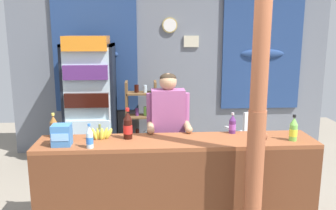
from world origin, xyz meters
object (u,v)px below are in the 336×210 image
object	(u,v)px
soda_bottle_grape_soda	(232,124)
soda_bottle_cola	(128,126)
timber_post	(257,117)
bottle_shelf_rack	(141,118)
stall_counter	(178,178)
drink_fridge	(90,96)
soda_bottle_iced_tea	(54,127)
snack_box_biscuit	(62,135)
soda_bottle_lime_soda	(293,130)
banana_bunch	(100,134)
plastic_lawn_chair	(248,134)
shopkeeper	(168,124)
soda_bottle_water	(90,138)

from	to	relation	value
soda_bottle_grape_soda	soda_bottle_cola	bearing A→B (deg)	-173.77
timber_post	bottle_shelf_rack	bearing A→B (deg)	112.41
soda_bottle_grape_soda	stall_counter	bearing A→B (deg)	-153.58
stall_counter	timber_post	distance (m)	1.01
bottle_shelf_rack	soda_bottle_cola	bearing A→B (deg)	-93.40
drink_fridge	stall_counter	bearing A→B (deg)	-60.17
soda_bottle_cola	soda_bottle_grape_soda	size ratio (longest dim) A/B	1.42
soda_bottle_iced_tea	stall_counter	bearing A→B (deg)	-12.87
bottle_shelf_rack	soda_bottle_iced_tea	xyz separation A→B (m)	(-0.86, -1.87, 0.39)
snack_box_biscuit	timber_post	bearing A→B (deg)	-10.96
drink_fridge	soda_bottle_grape_soda	distance (m)	2.37
soda_bottle_lime_soda	soda_bottle_iced_tea	bearing A→B (deg)	173.37
soda_bottle_grape_soda	banana_bunch	bearing A→B (deg)	-174.74
stall_counter	soda_bottle_lime_soda	distance (m)	1.23
timber_post	plastic_lawn_chair	xyz separation A→B (m)	(0.54, 2.01, -0.76)
shopkeeper	banana_bunch	size ratio (longest dim) A/B	5.78
soda_bottle_iced_tea	snack_box_biscuit	distance (m)	0.31
shopkeeper	bottle_shelf_rack	bearing A→B (deg)	101.36
drink_fridge	banana_bunch	world-z (taller)	drink_fridge
bottle_shelf_rack	soda_bottle_iced_tea	world-z (taller)	bottle_shelf_rack
soda_bottle_lime_soda	snack_box_biscuit	world-z (taller)	soda_bottle_lime_soda
soda_bottle_lime_soda	banana_bunch	xyz separation A→B (m)	(-1.89, 0.17, -0.05)
stall_counter	timber_post	size ratio (longest dim) A/B	1.05
plastic_lawn_chair	bottle_shelf_rack	bearing A→B (deg)	163.42
soda_bottle_iced_tea	bottle_shelf_rack	bearing A→B (deg)	65.15
timber_post	soda_bottle_grape_soda	distance (m)	0.67
stall_counter	soda_bottle_lime_soda	xyz separation A→B (m)	(1.13, 0.01, 0.47)
stall_counter	banana_bunch	size ratio (longest dim) A/B	10.40
bottle_shelf_rack	snack_box_biscuit	xyz separation A→B (m)	(-0.73, -2.14, 0.39)
shopkeeper	timber_post	bearing A→B (deg)	-52.37
drink_fridge	bottle_shelf_rack	xyz separation A→B (m)	(0.74, 0.21, -0.41)
soda_bottle_cola	soda_bottle_water	world-z (taller)	soda_bottle_cola
soda_bottle_grape_soda	soda_bottle_water	bearing A→B (deg)	-165.01
shopkeeper	soda_bottle_cola	bearing A→B (deg)	-136.29
stall_counter	drink_fridge	bearing A→B (deg)	119.83
drink_fridge	banana_bunch	bearing A→B (deg)	-78.63
soda_bottle_cola	bottle_shelf_rack	bearing A→B (deg)	86.60
plastic_lawn_chair	soda_bottle_cola	bearing A→B (deg)	-138.21
timber_post	soda_bottle_grape_soda	world-z (taller)	timber_post
bottle_shelf_rack	banana_bunch	bearing A→B (deg)	-101.14
stall_counter	soda_bottle_grape_soda	bearing A→B (deg)	26.42
timber_post	banana_bunch	bearing A→B (deg)	160.40
bottle_shelf_rack	soda_bottle_iced_tea	bearing A→B (deg)	-114.85
drink_fridge	plastic_lawn_chair	xyz separation A→B (m)	(2.31, -0.26, -0.55)
shopkeeper	soda_bottle_grape_soda	xyz separation A→B (m)	(0.66, -0.29, 0.06)
banana_bunch	soda_bottle_cola	bearing A→B (deg)	1.33
soda_bottle_cola	soda_bottle_lime_soda	bearing A→B (deg)	-6.10
bottle_shelf_rack	banana_bunch	distance (m)	2.04
bottle_shelf_rack	plastic_lawn_chair	xyz separation A→B (m)	(1.56, -0.47, -0.14)
soda_bottle_lime_soda	bottle_shelf_rack	bearing A→B (deg)	125.00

